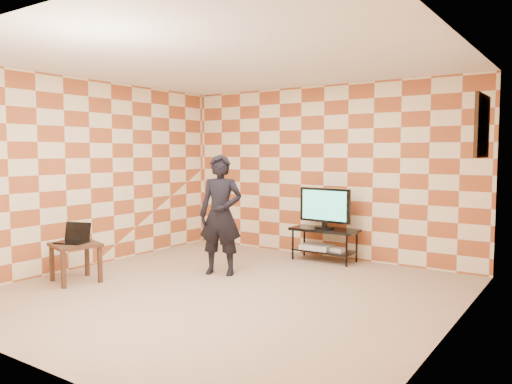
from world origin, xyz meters
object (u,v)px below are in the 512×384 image
tv_stand (324,237)px  side_table (75,250)px  person (221,215)px  tv (325,206)px

tv_stand → side_table: size_ratio=1.50×
side_table → person: bearing=46.9°
tv_stand → tv: bearing=-85.6°
tv_stand → person: size_ratio=0.63×
tv → side_table: 3.59m
tv → person: 1.72m
tv → person: size_ratio=0.52×
person → tv_stand: bearing=42.3°
tv_stand → tv: tv is taller
tv_stand → tv: size_ratio=1.20×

